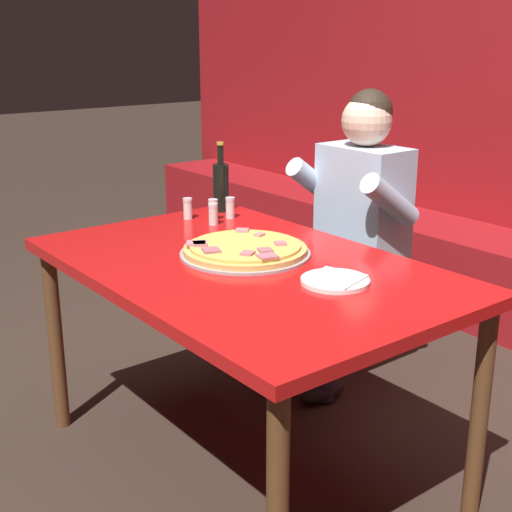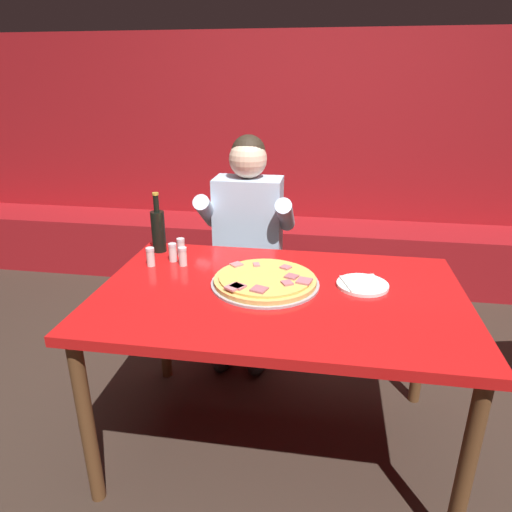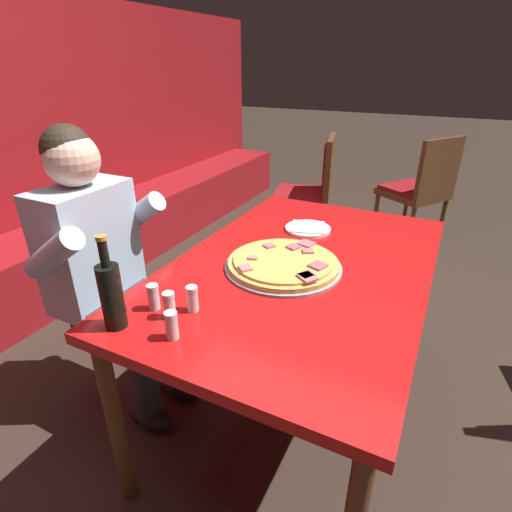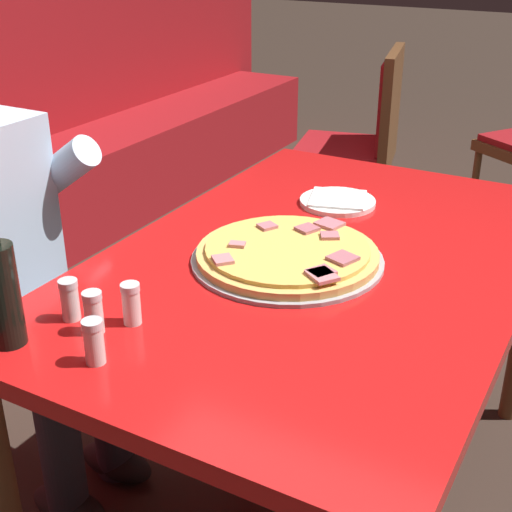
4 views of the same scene
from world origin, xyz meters
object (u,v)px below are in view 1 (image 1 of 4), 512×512
shaker_red_pepper_flakes (213,211)px  shaker_parmesan (188,209)px  plate_white_paper (335,280)px  shaker_oregano (230,209)px  shaker_black_pepper (213,215)px  diner_seated_blue_shirt (348,227)px  pizza (245,250)px  beer_bottle (221,185)px  main_dining_table (244,284)px

shaker_red_pepper_flakes → shaker_parmesan: size_ratio=1.00×
plate_white_paper → shaker_oregano: (-0.84, 0.21, 0.03)m
shaker_black_pepper → diner_seated_blue_shirt: 0.60m
pizza → shaker_parmesan: size_ratio=5.18×
beer_bottle → diner_seated_blue_shirt: size_ratio=0.23×
shaker_red_pepper_flakes → plate_white_paper: bearing=-9.4°
diner_seated_blue_shirt → main_dining_table: bearing=-70.0°
beer_bottle → shaker_black_pepper: 0.24m
beer_bottle → shaker_parmesan: bearing=-81.6°
main_dining_table → shaker_parmesan: bearing=164.4°
shaker_parmesan → shaker_oregano: bearing=56.3°
diner_seated_blue_shirt → beer_bottle: bearing=-130.9°
pizza → shaker_oregano: size_ratio=5.18×
main_dining_table → shaker_black_pepper: bearing=157.0°
main_dining_table → shaker_black_pepper: size_ratio=16.92×
diner_seated_blue_shirt → shaker_red_pepper_flakes: bearing=-115.2°
plate_white_paper → shaker_parmesan: 0.93m
diner_seated_blue_shirt → shaker_black_pepper: bearing=-108.1°
shaker_oregano → diner_seated_blue_shirt: diner_seated_blue_shirt is taller
pizza → beer_bottle: (-0.56, 0.30, 0.09)m
pizza → shaker_red_pepper_flakes: (-0.46, 0.18, 0.02)m
plate_white_paper → shaker_oregano: shaker_oregano is taller
shaker_red_pepper_flakes → diner_seated_blue_shirt: size_ratio=0.07×
pizza → shaker_red_pepper_flakes: 0.49m
beer_bottle → shaker_black_pepper: beer_bottle is taller
shaker_parmesan → shaker_black_pepper: 0.14m
pizza → diner_seated_blue_shirt: size_ratio=0.35×
shaker_oregano → shaker_red_pepper_flakes: size_ratio=1.00×
main_dining_table → pizza: (-0.07, 0.05, 0.09)m
beer_bottle → shaker_oregano: bearing=-18.9°
pizza → shaker_black_pepper: bearing=160.2°
pizza → shaker_parmesan: (-0.54, 0.11, 0.02)m
shaker_oregano → shaker_parmesan: bearing=-123.7°
main_dining_table → shaker_red_pepper_flakes: (-0.52, 0.24, 0.11)m
beer_bottle → diner_seated_blue_shirt: diner_seated_blue_shirt is taller
beer_bottle → shaker_parmesan: 0.20m
shaker_oregano → shaker_black_pepper: same height
pizza → shaker_parmesan: 0.55m
main_dining_table → diner_seated_blue_shirt: (-0.28, 0.76, 0.01)m
plate_white_paper → shaker_red_pepper_flakes: size_ratio=2.44×
pizza → shaker_red_pepper_flakes: bearing=158.0°
main_dining_table → plate_white_paper: 0.35m
plate_white_paper → shaker_black_pepper: (-0.79, 0.10, 0.03)m
plate_white_paper → shaker_red_pepper_flakes: shaker_red_pepper_flakes is taller
shaker_red_pepper_flakes → shaker_black_pepper: size_ratio=1.00×
shaker_black_pepper → plate_white_paper: bearing=-7.1°
pizza → plate_white_paper: 0.40m
plate_white_paper → shaker_oregano: bearing=165.6°
shaker_red_pepper_flakes → pizza: bearing=-22.0°
pizza → shaker_oregano: (-0.44, 0.26, 0.02)m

